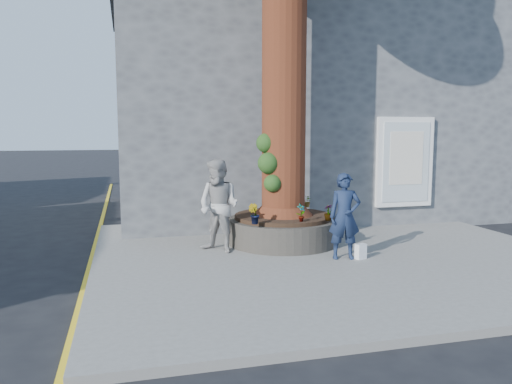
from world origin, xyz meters
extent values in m
plane|color=black|center=(0.00, 0.00, 0.00)|extent=(120.00, 120.00, 0.00)
cube|color=slate|center=(1.50, 1.00, 0.06)|extent=(9.00, 8.00, 0.12)
cube|color=yellow|center=(-3.05, 1.00, 0.00)|extent=(0.10, 30.00, 0.01)
cube|color=#4F5155|center=(2.50, 7.20, 3.00)|extent=(10.00, 8.00, 6.00)
cube|color=black|center=(2.50, 7.20, 6.15)|extent=(10.30, 8.30, 0.30)
cube|color=white|center=(4.30, 3.14, 1.70)|extent=(1.50, 0.12, 2.20)
cube|color=silver|center=(4.30, 3.08, 1.70)|extent=(1.25, 0.04, 1.95)
cube|color=silver|center=(4.30, 3.06, 1.80)|extent=(0.90, 0.02, 1.30)
cube|color=#4F5155|center=(10.50, 7.20, 3.00)|extent=(6.00, 8.00, 6.00)
cylinder|color=black|center=(0.80, 2.00, 0.38)|extent=(2.30, 2.30, 0.52)
cylinder|color=black|center=(0.80, 2.00, 0.68)|extent=(2.04, 2.04, 0.08)
cylinder|color=#442411|center=(0.80, 2.00, 4.47)|extent=(0.90, 0.90, 7.50)
cone|color=#442411|center=(0.80, 2.00, 1.07)|extent=(1.24, 1.24, 0.70)
sphere|color=#123612|center=(0.42, 1.80, 1.82)|extent=(0.44, 0.44, 0.44)
sphere|color=#123612|center=(0.48, 1.70, 1.42)|extent=(0.36, 0.36, 0.36)
sphere|color=#123612|center=(0.40, 1.92, 2.22)|extent=(0.40, 0.40, 0.40)
imported|color=#16213C|center=(1.49, 0.47, 0.91)|extent=(0.65, 0.50, 1.58)
imported|color=#A4A09D|center=(-0.64, 1.59, 1.02)|extent=(1.10, 1.10, 1.80)
cube|color=white|center=(1.78, 0.37, 0.26)|extent=(0.23, 0.18, 0.28)
imported|color=gray|center=(0.89, 1.15, 0.89)|extent=(0.22, 0.19, 0.35)
imported|color=gray|center=(-0.05, 1.15, 0.91)|extent=(0.29, 0.29, 0.38)
imported|color=gray|center=(1.46, 1.15, 0.88)|extent=(0.22, 0.22, 0.31)
imported|color=gray|center=(1.65, 2.85, 0.86)|extent=(0.32, 0.32, 0.27)
camera|label=1|loc=(-2.35, -7.83, 2.47)|focal=35.00mm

